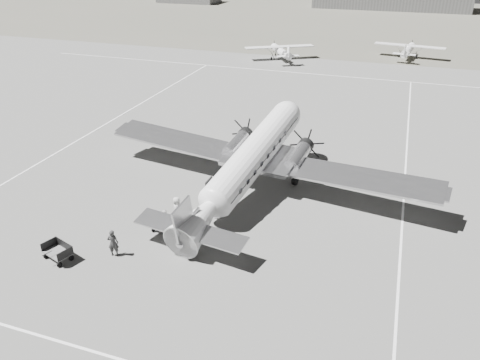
% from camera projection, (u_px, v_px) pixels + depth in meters
% --- Properties ---
extents(ground, '(260.00, 260.00, 0.00)m').
position_uv_depth(ground, '(225.00, 211.00, 33.22)').
color(ground, slate).
rests_on(ground, ground).
extents(taxi_line_near, '(60.00, 0.15, 0.01)m').
position_uv_depth(taxi_line_near, '(118.00, 359.00, 21.43)').
color(taxi_line_near, white).
rests_on(taxi_line_near, ground).
extents(taxi_line_right, '(0.15, 80.00, 0.01)m').
position_uv_depth(taxi_line_right, '(401.00, 242.00, 29.76)').
color(taxi_line_right, white).
rests_on(taxi_line_right, ground).
extents(taxi_line_left, '(0.15, 60.00, 0.01)m').
position_uv_depth(taxi_line_left, '(92.00, 132.00, 46.82)').
color(taxi_line_left, white).
rests_on(taxi_line_left, ground).
extents(taxi_line_horizon, '(90.00, 0.15, 0.01)m').
position_uv_depth(taxi_line_horizon, '(323.00, 75.00, 66.90)').
color(taxi_line_horizon, white).
rests_on(taxi_line_horizon, ground).
extents(grass_infield, '(260.00, 90.00, 0.01)m').
position_uv_depth(grass_infield, '(362.00, 20.00, 113.21)').
color(grass_infield, '#59564B').
rests_on(grass_infield, ground).
extents(dc3_airliner, '(29.70, 22.65, 5.19)m').
position_uv_depth(dc3_airliner, '(249.00, 163.00, 34.14)').
color(dc3_airliner, silver).
rests_on(dc3_airliner, ground).
extents(light_plane_left, '(14.37, 13.64, 2.34)m').
position_uv_depth(light_plane_left, '(280.00, 52.00, 74.93)').
color(light_plane_left, white).
rests_on(light_plane_left, ground).
extents(light_plane_right, '(12.25, 10.43, 2.32)m').
position_uv_depth(light_plane_right, '(408.00, 51.00, 75.83)').
color(light_plane_right, white).
rests_on(light_plane_right, ground).
extents(baggage_cart_near, '(1.93, 1.50, 0.99)m').
position_uv_depth(baggage_cart_near, '(165.00, 225.00, 30.61)').
color(baggage_cart_near, slate).
rests_on(baggage_cart_near, ground).
extents(baggage_cart_far, '(2.13, 1.80, 1.03)m').
position_uv_depth(baggage_cart_far, '(58.00, 252.00, 27.90)').
color(baggage_cart_far, slate).
rests_on(baggage_cart_far, ground).
extents(ground_crew, '(0.76, 0.63, 1.78)m').
position_uv_depth(ground_crew, '(113.00, 243.00, 28.11)').
color(ground_crew, '#2C2C2C').
rests_on(ground_crew, ground).
extents(ramp_agent, '(0.76, 0.88, 1.55)m').
position_uv_depth(ramp_agent, '(166.00, 220.00, 30.59)').
color(ramp_agent, silver).
rests_on(ramp_agent, ground).
extents(passenger, '(0.76, 1.00, 1.82)m').
position_uv_depth(passenger, '(177.00, 209.00, 31.59)').
color(passenger, silver).
rests_on(passenger, ground).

